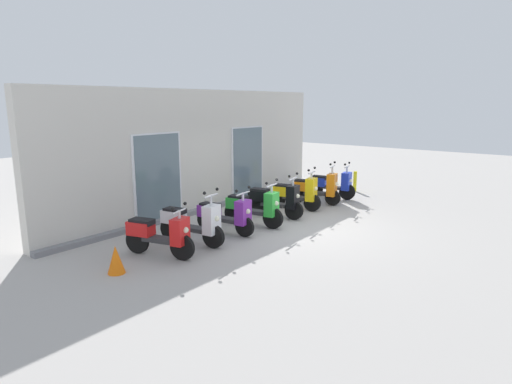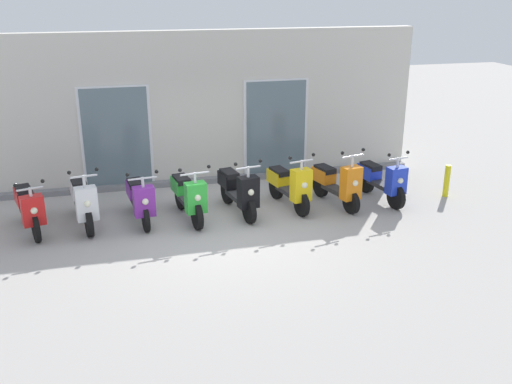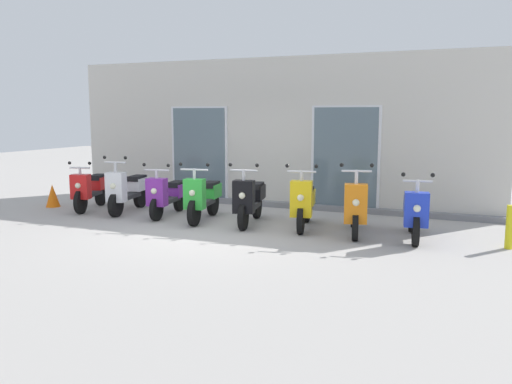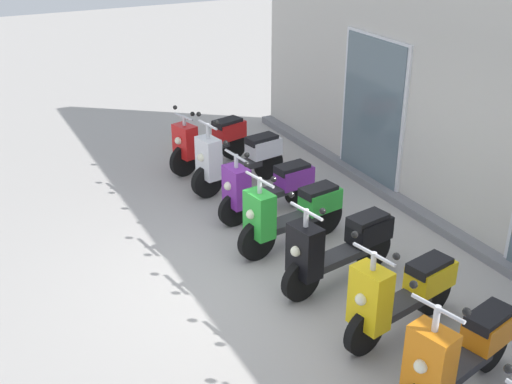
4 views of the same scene
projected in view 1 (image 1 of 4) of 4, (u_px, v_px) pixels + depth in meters
The scene contains 12 objects.
ground_plane at pixel (290, 226), 10.89m from camera, with size 40.00×40.00×0.00m, color #A8A39E.
storefront_facade at pixel (203, 152), 12.36m from camera, with size 10.19×0.50×3.39m.
scooter_red at pixel (159, 234), 8.63m from camera, with size 0.72×1.55×1.12m.
scooter_white at pixel (192, 223), 9.40m from camera, with size 0.63×1.65×1.27m.
scooter_purple at pixel (225, 214), 10.19m from camera, with size 0.59×1.59×1.15m.
scooter_green at pixel (254, 207), 10.81m from camera, with size 0.64×1.64×1.21m.
scooter_black at pixel (275, 200), 11.60m from camera, with size 0.65×1.64×1.23m.
scooter_yellow at pixel (296, 193), 12.46m from camera, with size 0.67×1.56×1.25m.
scooter_orange at pixel (317, 188), 13.14m from camera, with size 0.71×1.53×1.31m.
scooter_blue at pixel (332, 184), 13.95m from camera, with size 0.61×1.57×1.19m.
curb_bollard at pixel (355, 181), 15.03m from camera, with size 0.12×0.12×0.70m, color yellow.
traffic_cone at pixel (116, 260), 7.82m from camera, with size 0.32×0.32×0.52m, color orange.
Camera 1 is at (-8.80, -5.77, 3.05)m, focal length 30.42 mm.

